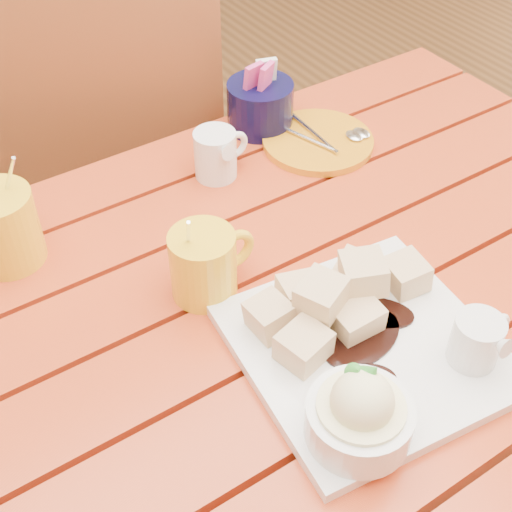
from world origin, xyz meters
TOP-DOWN VIEW (x-y plane):
  - table at (0.00, 0.00)m, footprint 1.20×0.79m
  - dessert_plate at (0.02, -0.13)m, footprint 0.30×0.30m
  - coffee_mug_left at (-0.24, 0.26)m, footprint 0.13×0.09m
  - coffee_mug_right at (-0.06, 0.07)m, footprint 0.11×0.08m
  - cream_pitcher at (0.07, 0.27)m, footprint 0.09×0.07m
  - sugar_caddy at (0.20, 0.34)m, footprint 0.10×0.10m
  - orange_saucer at (0.24, 0.25)m, footprint 0.17×0.17m
  - chair_far at (0.02, 0.64)m, footprint 0.57×0.57m

SIDE VIEW (x-z plane):
  - chair_far at x=0.02m, z-range 0.06..1.01m
  - table at x=0.00m, z-range 0.27..1.02m
  - orange_saucer at x=0.24m, z-range 0.75..0.77m
  - dessert_plate at x=0.02m, z-range 0.73..0.84m
  - cream_pitcher at x=0.07m, z-range 0.75..0.83m
  - sugar_caddy at x=0.20m, z-range 0.73..0.85m
  - coffee_mug_right at x=-0.06m, z-range 0.73..0.86m
  - coffee_mug_left at x=-0.24m, z-range 0.73..0.88m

